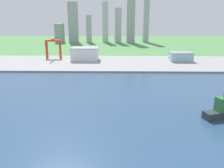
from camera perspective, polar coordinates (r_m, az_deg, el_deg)
name	(u,v)px	position (r m, az deg, el deg)	size (l,w,h in m)	color
ground_plane	(126,100)	(244.69, 3.24, -3.77)	(2400.00, 2400.00, 0.00)	#4F8B4B
water_bay	(129,126)	(189.18, 3.87, -9.81)	(840.00, 360.00, 0.15)	#2D4C70
industrial_pier	(122,63)	(428.25, 2.37, 4.88)	(840.00, 140.00, 2.50)	#969597
port_crane_red	(53,44)	(484.35, -13.55, 9.07)	(28.35, 39.38, 36.50)	red
warehouse_main	(85,54)	(451.88, -6.29, 7.00)	(48.97, 34.11, 22.88)	white
warehouse_annex	(181,57)	(455.89, 15.67, 6.14)	(38.92, 27.55, 15.73)	#99BCD1
distant_skyline	(104,23)	(768.74, -1.89, 13.91)	(286.80, 43.47, 140.63)	#929793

